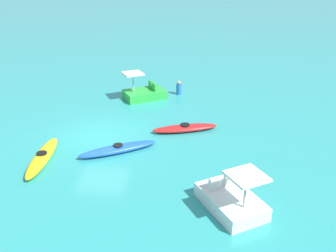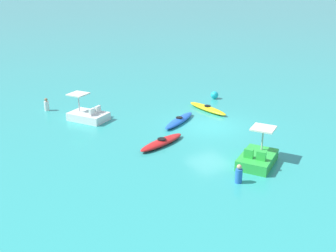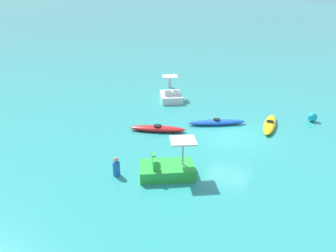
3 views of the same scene
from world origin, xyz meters
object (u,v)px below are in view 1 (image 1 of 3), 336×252
at_px(kayak_red, 185,128).
at_px(pedal_boat_green, 144,93).
at_px(kayak_blue, 118,149).
at_px(pedal_boat_white, 231,200).
at_px(person_by_kayaks, 179,88).
at_px(kayak_yellow, 42,157).

height_order(kayak_red, pedal_boat_green, pedal_boat_green).
xyz_separation_m(kayak_blue, pedal_boat_white, (3.54, 4.65, 0.17)).
bearing_deg(person_by_kayaks, pedal_boat_green, -65.50).
bearing_deg(kayak_blue, person_by_kayaks, 164.97).
distance_m(kayak_blue, person_by_kayaks, 8.18).
distance_m(kayak_yellow, pedal_boat_green, 8.56).
bearing_deg(kayak_yellow, pedal_boat_green, 158.88).
bearing_deg(kayak_red, pedal_boat_white, 17.21).
relative_size(kayak_yellow, person_by_kayaks, 4.07).
bearing_deg(kayak_yellow, kayak_red, 120.91).
distance_m(kayak_yellow, person_by_kayaks, 10.28).
height_order(kayak_yellow, kayak_red, same).
xyz_separation_m(kayak_yellow, pedal_boat_green, (-7.98, 3.08, 0.17)).
bearing_deg(kayak_yellow, person_by_kayaks, 150.10).
bearing_deg(kayak_blue, pedal_boat_green, 179.34).
height_order(kayak_yellow, person_by_kayaks, person_by_kayaks).
relative_size(kayak_yellow, kayak_blue, 1.06).
xyz_separation_m(kayak_yellow, kayak_red, (-3.47, 5.79, 0.00)).
distance_m(kayak_blue, pedal_boat_white, 5.84).
relative_size(pedal_boat_green, person_by_kayaks, 3.21).
bearing_deg(pedal_boat_white, kayak_red, -162.79).
relative_size(kayak_red, person_by_kayaks, 3.77).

